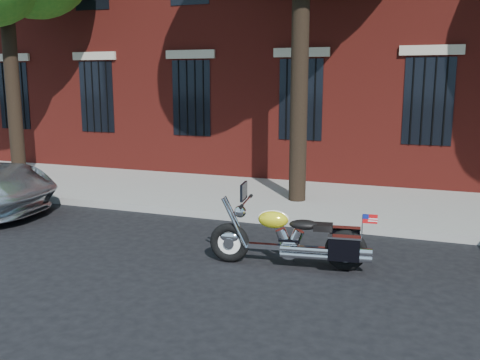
% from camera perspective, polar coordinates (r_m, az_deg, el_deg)
% --- Properties ---
extents(ground, '(120.00, 120.00, 0.00)m').
position_cam_1_polar(ground, '(9.08, -1.61, -6.64)').
color(ground, black).
rests_on(ground, ground).
extents(curb, '(40.00, 0.16, 0.15)m').
position_cam_1_polar(curb, '(10.30, 1.27, -4.09)').
color(curb, gray).
rests_on(curb, ground).
extents(sidewalk, '(40.00, 3.60, 0.15)m').
position_cam_1_polar(sidewalk, '(12.05, 4.21, -1.94)').
color(sidewalk, gray).
rests_on(sidewalk, ground).
extents(motorcycle, '(2.44, 0.88, 1.22)m').
position_cam_1_polar(motorcycle, '(7.84, 5.87, -6.38)').
color(motorcycle, black).
rests_on(motorcycle, ground).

